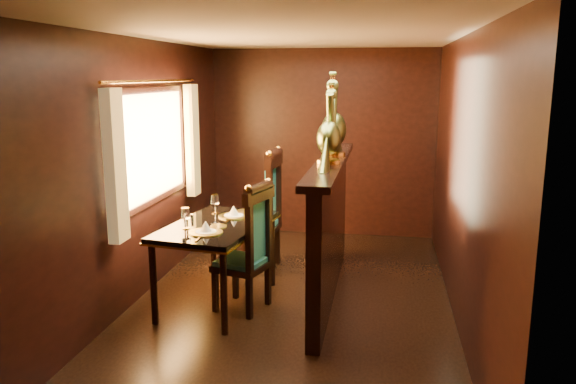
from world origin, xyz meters
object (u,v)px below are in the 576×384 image
chair_right (267,207)px  peacock_right (334,114)px  peacock_left (329,123)px  dining_table (217,231)px  chair_left (252,244)px

chair_right → peacock_right: bearing=-23.4°
chair_right → peacock_right: (0.76, -0.37, 1.05)m
peacock_left → peacock_right: size_ratio=0.89×
peacock_left → dining_table: bearing=-171.2°
peacock_left → peacock_right: bearing=90.0°
dining_table → chair_right: bearing=83.8°
chair_right → chair_left: bearing=-82.2°
chair_left → peacock_right: peacock_right is taller
dining_table → chair_right: 1.06m
chair_right → peacock_left: (0.76, -0.87, 1.01)m
chair_left → peacock_right: 1.52m
chair_left → chair_right: bearing=111.2°
dining_table → peacock_left: size_ratio=1.95×
chair_right → peacock_left: bearing=-46.0°
chair_left → chair_right: 1.15m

